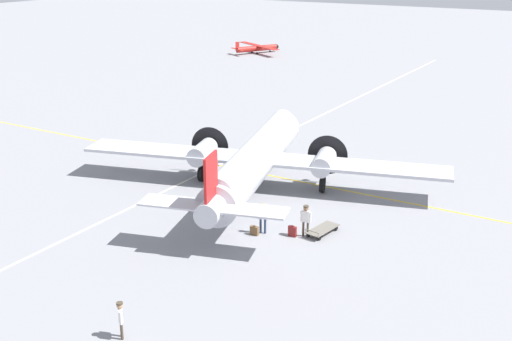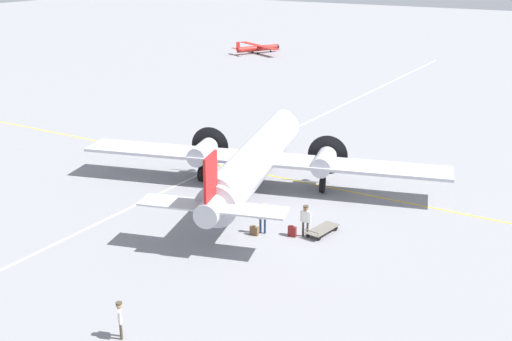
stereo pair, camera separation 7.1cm
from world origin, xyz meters
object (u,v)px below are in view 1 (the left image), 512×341
at_px(crew_foreground, 121,316).
at_px(ramp_agent, 263,215).
at_px(suitcase_near_door, 292,231).
at_px(light_aircraft_distant, 258,48).
at_px(suitcase_upright_spare, 254,231).
at_px(airliner_main, 257,156).
at_px(passenger_boarding, 306,217).
at_px(baggage_cart, 322,229).

relative_size(crew_foreground, ramp_agent, 0.91).
relative_size(suitcase_near_door, light_aircraft_distant, 0.07).
relative_size(ramp_agent, light_aircraft_distant, 0.19).
relative_size(suitcase_upright_spare, light_aircraft_distant, 0.06).
height_order(crew_foreground, light_aircraft_distant, light_aircraft_distant).
xyz_separation_m(crew_foreground, suitcase_upright_spare, (0.56, -11.62, -0.79)).
height_order(airliner_main, crew_foreground, airliner_main).
bearing_deg(crew_foreground, suitcase_upright_spare, 136.86).
xyz_separation_m(airliner_main, crew_foreground, (-4.06, 17.80, -1.37)).
relative_size(passenger_boarding, suitcase_upright_spare, 3.31).
relative_size(ramp_agent, suitcase_upright_spare, 3.29).
height_order(airliner_main, ramp_agent, airliner_main).
xyz_separation_m(suitcase_near_door, light_aircraft_distant, (36.54, -57.26, 0.53)).
bearing_deg(light_aircraft_distant, airliner_main, -120.83).
height_order(airliner_main, suitcase_upright_spare, airliner_main).
bearing_deg(suitcase_upright_spare, baggage_cart, -146.79).
xyz_separation_m(airliner_main, suitcase_upright_spare, (-3.50, 6.18, -2.16)).
bearing_deg(baggage_cart, ramp_agent, 127.81).
distance_m(airliner_main, crew_foreground, 18.31).
bearing_deg(baggage_cart, passenger_boarding, 147.43).
xyz_separation_m(suitcase_upright_spare, baggage_cart, (-3.26, -2.13, 0.01)).
xyz_separation_m(airliner_main, suitcase_near_door, (-5.44, 5.23, -2.12)).
height_order(passenger_boarding, suitcase_upright_spare, passenger_boarding).
xyz_separation_m(airliner_main, passenger_boarding, (-6.07, 4.84, -1.25)).
height_order(ramp_agent, suitcase_near_door, ramp_agent).
height_order(suitcase_upright_spare, baggage_cart, suitcase_upright_spare).
distance_m(crew_foreground, passenger_boarding, 13.11).
height_order(passenger_boarding, baggage_cart, passenger_boarding).
distance_m(baggage_cart, light_aircraft_distant, 67.66).
distance_m(suitcase_near_door, baggage_cart, 1.77).
distance_m(ramp_agent, suitcase_near_door, 1.91).
height_order(suitcase_near_door, suitcase_upright_spare, suitcase_near_door).
xyz_separation_m(crew_foreground, suitcase_near_door, (-1.38, -12.57, -0.75)).
height_order(airliner_main, passenger_boarding, airliner_main).
distance_m(crew_foreground, suitcase_upright_spare, 11.66).
bearing_deg(suitcase_upright_spare, ramp_agent, -122.01).
distance_m(suitcase_near_door, light_aircraft_distant, 67.93).
bearing_deg(passenger_boarding, suitcase_near_door, 22.62).
distance_m(suitcase_near_door, suitcase_upright_spare, 2.16).
bearing_deg(suitcase_upright_spare, crew_foreground, 92.76).
relative_size(crew_foreground, suitcase_near_door, 2.58).
distance_m(airliner_main, baggage_cart, 8.17).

